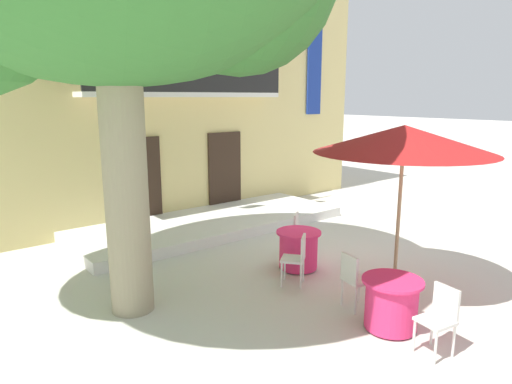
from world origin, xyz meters
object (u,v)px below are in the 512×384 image
cafe_chair_near_tree_0 (297,256)px  cafe_chair_middle_0 (440,315)px  cafe_chair_middle_1 (354,277)px  cafe_umbrella (404,140)px  cafe_table_middle (391,304)px  cafe_table_near_tree (298,250)px  cafe_chair_near_tree_1 (301,231)px

cafe_chair_near_tree_0 → cafe_chair_middle_0: (-0.10, -2.74, 0.00)m
cafe_chair_middle_1 → cafe_umbrella: size_ratio=0.31×
cafe_chair_middle_1 → cafe_chair_near_tree_0: bearing=91.9°
cafe_chair_near_tree_0 → cafe_umbrella: (1.09, -1.27, 2.08)m
cafe_table_middle → cafe_chair_middle_1: 0.77m
cafe_table_middle → cafe_table_near_tree: bearing=76.7°
cafe_chair_near_tree_1 → cafe_umbrella: bearing=-90.3°
cafe_table_middle → cafe_chair_near_tree_0: bearing=88.6°
cafe_table_near_tree → cafe_table_middle: same height
cafe_chair_near_tree_1 → cafe_chair_middle_0: same height
cafe_chair_middle_1 → cafe_umbrella: 2.33m
cafe_chair_near_tree_1 → cafe_umbrella: (-0.01, -2.30, 2.08)m
cafe_table_near_tree → cafe_chair_near_tree_0: bearing=-136.1°
cafe_table_near_tree → cafe_chair_middle_0: size_ratio=0.95×
cafe_chair_middle_0 → cafe_umbrella: size_ratio=0.31×
cafe_chair_near_tree_1 → cafe_table_middle: (-1.15, -3.02, -0.14)m
cafe_table_near_tree → cafe_chair_near_tree_0: cafe_chair_near_tree_0 is taller
cafe_table_middle → cafe_chair_middle_1: (0.09, 0.75, 0.14)m
cafe_chair_near_tree_0 → cafe_chair_near_tree_1: size_ratio=1.00×
cafe_chair_middle_1 → cafe_table_near_tree: bearing=74.1°
cafe_table_near_tree → cafe_chair_near_tree_0: (-0.54, -0.52, 0.14)m
cafe_table_middle → cafe_umbrella: size_ratio=0.30×
cafe_chair_near_tree_0 → cafe_chair_middle_1: bearing=-88.1°
cafe_table_near_tree → cafe_umbrella: size_ratio=0.30×
cafe_chair_near_tree_1 → cafe_chair_middle_0: (-1.20, -3.77, 0.00)m
cafe_chair_near_tree_0 → cafe_table_middle: 1.99m
cafe_umbrella → cafe_chair_middle_0: bearing=-129.0°
cafe_chair_middle_0 → cafe_table_middle: bearing=86.2°
cafe_table_middle → cafe_chair_middle_0: 0.77m
cafe_table_middle → cafe_chair_middle_1: bearing=83.0°
cafe_chair_near_tree_1 → cafe_table_near_tree: bearing=-137.8°
cafe_table_near_tree → cafe_table_middle: bearing=-103.3°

